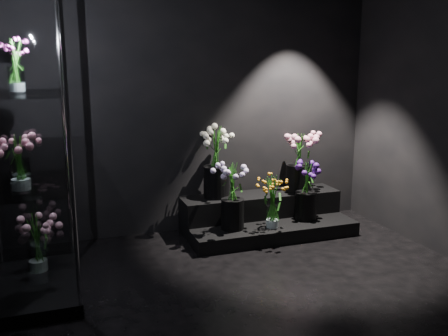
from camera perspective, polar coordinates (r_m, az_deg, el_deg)
name	(u,v)px	position (r m, az deg, el deg)	size (l,w,h in m)	color
floor	(272,310)	(3.90, 5.55, -15.86)	(4.00, 4.00, 0.00)	black
wall_back	(196,102)	(5.34, -3.27, 7.56)	(4.00, 4.00, 0.00)	black
display_riser	(265,217)	(5.48, 4.66, -5.55)	(1.78, 0.79, 0.39)	black
display_case	(26,150)	(4.03, -21.70, 1.88)	(0.64, 1.06, 2.34)	black
bouquet_orange_bells	(273,200)	(5.10, 5.58, -3.70)	(0.32, 0.32, 0.56)	white
bouquet_lilac	(233,191)	(5.01, 1.00, -2.69)	(0.46, 0.46, 0.68)	black
bouquet_purple	(306,188)	(5.40, 9.39, -2.29)	(0.40, 0.40, 0.62)	black
bouquet_cream_roses	(216,159)	(5.27, -0.87, 1.01)	(0.41, 0.41, 0.75)	black
bouquet_pink_roses	(299,159)	(5.59, 8.56, 1.06)	(0.48, 0.48, 0.66)	black
bouquet_case_pink	(19,161)	(3.88, -22.37, 0.79)	(0.39, 0.39, 0.41)	white
bouquet_case_magenta	(15,65)	(4.12, -22.74, 10.78)	(0.28, 0.28, 0.38)	white
bouquet_case_base_pink	(36,242)	(4.45, -20.64, -7.89)	(0.38, 0.38, 0.49)	white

